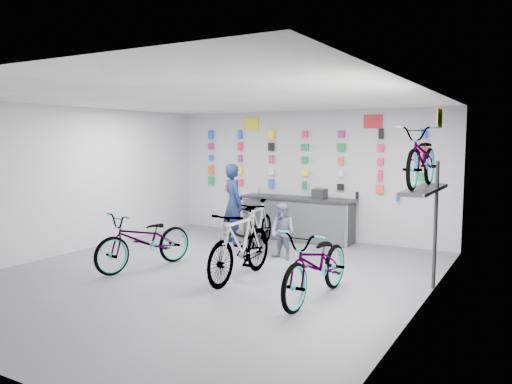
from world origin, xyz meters
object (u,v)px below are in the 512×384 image
Objects in this scene: clerk at (233,204)px; bike_service at (258,225)px; bike_left at (145,240)px; bike_center at (240,244)px; counter at (297,219)px; bike_right at (317,264)px; customer at (283,231)px.

bike_service is at bearing -162.65° from clerk.
bike_left is 1.89m from bike_center.
counter is 1.55m from clerk.
bike_service is 0.92m from clerk.
bike_service is (-2.43, 2.53, -0.01)m from bike_right.
clerk is (-3.23, 2.79, 0.36)m from bike_right.
counter is 1.32× the size of bike_right.
customer reaches higher than bike_service.
bike_left is at bearing 121.83° from clerk.
bike_center is 1.60m from customer.
clerk is (-1.10, -1.02, 0.41)m from counter.
clerk is (-0.80, 0.26, 0.37)m from bike_service.
counter is 1.51× the size of clerk.
bike_center reaches higher than bike_left.
clerk reaches higher than bike_right.
counter is 2.45× the size of customer.
bike_center is at bearing 21.08° from bike_left.
customer is at bearing 58.44° from bike_left.
bike_center is at bearing 168.74° from bike_right.
bike_service is at bearing 135.53° from bike_right.
clerk reaches higher than counter.
counter is 3.51m from bike_center.
bike_service is at bearing 81.58° from bike_left.
bike_right is at bearing -14.54° from bike_center.
counter is 1.31m from bike_service.
bike_right is (2.12, -3.81, 0.05)m from counter.
bike_right is 1.18× the size of bike_service.
clerk is (0.17, 2.70, 0.37)m from bike_left.
bike_center is 1.12× the size of clerk.
bike_right is at bearing -60.84° from counter.
bike_left is at bearing -123.25° from customer.
counter is 1.35× the size of bike_center.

